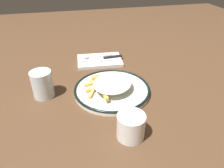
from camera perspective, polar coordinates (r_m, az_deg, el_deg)
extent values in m
plane|color=#513622|center=(0.78, 0.00, -2.10)|extent=(2.60, 2.60, 0.00)
cylinder|color=white|center=(0.78, 0.00, -1.68)|extent=(0.28, 0.28, 0.01)
torus|color=black|center=(0.78, 0.00, -1.25)|extent=(0.28, 0.28, 0.01)
cube|color=tan|center=(0.75, -0.10, -0.92)|extent=(0.06, 0.07, 0.01)
cube|color=#C2893A|center=(0.80, -0.57, 0.27)|extent=(0.03, 0.08, 0.01)
cube|color=#DEC657|center=(0.72, -2.42, -2.22)|extent=(0.09, 0.02, 0.01)
cube|color=#EAB052|center=(0.77, -1.52, -1.16)|extent=(0.03, 0.08, 0.01)
cube|color=gold|center=(0.80, 1.14, 1.68)|extent=(0.04, 0.06, 0.01)
cube|color=#C38B35|center=(0.82, -2.89, 1.39)|extent=(0.06, 0.04, 0.01)
cube|color=#C2873E|center=(0.79, -2.83, 0.95)|extent=(0.05, 0.07, 0.01)
cube|color=#E7C25B|center=(0.82, -3.79, 1.32)|extent=(0.06, 0.05, 0.01)
cube|color=#E7B850|center=(0.80, -3.71, 0.20)|extent=(0.05, 0.06, 0.01)
cube|color=#DE9348|center=(0.77, -1.70, -1.27)|extent=(0.09, 0.02, 0.01)
cube|color=gold|center=(0.76, -4.35, -1.56)|extent=(0.02, 0.08, 0.01)
cube|color=gold|center=(0.75, 1.30, -1.74)|extent=(0.02, 0.09, 0.01)
cube|color=#EDC750|center=(0.80, -4.66, 0.32)|extent=(0.03, 0.09, 0.01)
cube|color=#F1B363|center=(0.75, -5.37, -2.24)|extent=(0.07, 0.04, 0.01)
ellipsoid|color=silver|center=(0.75, 0.04, 0.28)|extent=(0.20, 0.20, 0.02)
cube|color=#31682E|center=(0.75, -0.83, 0.65)|extent=(0.00, 0.00, 0.00)
cube|color=#285819|center=(0.80, 0.86, 3.00)|extent=(0.00, 0.00, 0.00)
cube|color=#2A6C1C|center=(0.75, -0.04, 0.76)|extent=(0.00, 0.00, 0.00)
cube|color=#34652F|center=(0.75, -0.06, 0.82)|extent=(0.00, 0.00, 0.00)
cube|color=#265E1F|center=(0.80, 0.97, 3.10)|extent=(0.00, 0.00, 0.00)
cube|color=#38591E|center=(0.76, 4.42, 1.07)|extent=(0.00, 0.00, 0.00)
cube|color=#2F5C33|center=(0.77, -0.02, 1.50)|extent=(0.00, 0.00, 0.00)
cube|color=white|center=(1.00, -3.13, 6.45)|extent=(0.15, 0.22, 0.01)
cube|color=silver|center=(0.97, -1.58, 6.41)|extent=(0.02, 0.11, 0.00)
cube|color=silver|center=(0.96, -7.34, 5.58)|extent=(0.02, 0.05, 0.00)
cube|color=black|center=(1.01, 0.20, 7.43)|extent=(0.02, 0.09, 0.01)
cube|color=silver|center=(0.99, -5.71, 6.55)|extent=(0.02, 0.12, 0.00)
cube|color=silver|center=(1.02, -2.57, 7.70)|extent=(0.02, 0.10, 0.00)
ellipsoid|color=silver|center=(1.01, -7.23, 7.20)|extent=(0.02, 0.03, 0.01)
cylinder|color=silver|center=(0.78, -18.46, -0.04)|extent=(0.07, 0.07, 0.10)
cylinder|color=white|center=(0.59, 5.14, -11.39)|extent=(0.08, 0.08, 0.07)
torus|color=white|center=(0.62, 3.93, -8.43)|extent=(0.04, 0.01, 0.04)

